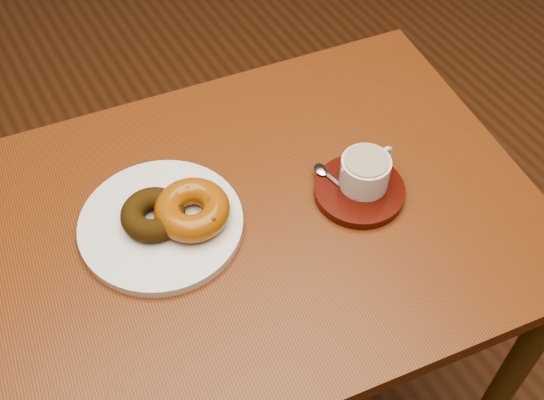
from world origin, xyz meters
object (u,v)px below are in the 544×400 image
donut_plate (161,224)px  saucer (359,191)px  cafe_table (262,259)px  coffee_cup (366,171)px

donut_plate → saucer: bearing=-17.8°
donut_plate → saucer: (0.31, -0.10, 0.00)m
cafe_table → saucer: 0.22m
saucer → cafe_table: bearing=163.8°
saucer → coffee_cup: size_ratio=1.41×
saucer → coffee_cup: 0.04m
saucer → coffee_cup: bearing=25.7°
donut_plate → coffee_cup: coffee_cup is taller
cafe_table → saucer: (0.16, -0.05, 0.14)m
donut_plate → coffee_cup: (0.32, -0.09, 0.04)m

